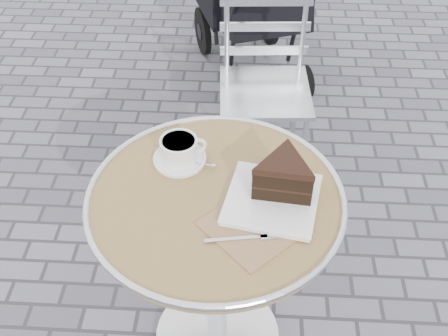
# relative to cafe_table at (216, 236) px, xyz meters

# --- Properties ---
(cafe_table) EXTENTS (0.72, 0.72, 0.74)m
(cafe_table) POSITION_rel_cafe_table_xyz_m (0.00, 0.00, 0.00)
(cafe_table) COLOR silver
(cafe_table) RESTS_ON ground
(cappuccino_set) EXTENTS (0.18, 0.15, 0.08)m
(cappuccino_set) POSITION_rel_cafe_table_xyz_m (-0.11, 0.14, 0.20)
(cappuccino_set) COLOR white
(cappuccino_set) RESTS_ON cafe_table
(cake_plate_set) EXTENTS (0.36, 0.40, 0.13)m
(cake_plate_set) POSITION_rel_cafe_table_xyz_m (0.17, 0.01, 0.22)
(cake_plate_set) COLOR #956C51
(cake_plate_set) RESTS_ON cafe_table
(bistro_chair) EXTENTS (0.41, 0.41, 0.85)m
(bistro_chair) POSITION_rel_cafe_table_xyz_m (0.14, 1.01, -0.04)
(bistro_chair) COLOR silver
(bistro_chair) RESTS_ON ground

